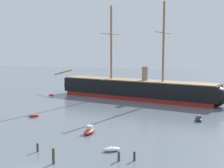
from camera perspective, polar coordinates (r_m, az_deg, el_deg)
tall_ship at (r=90.95m, az=4.59°, el=-0.98°), size 59.41×17.17×28.82m
dinghy_foreground_right at (r=45.50m, az=-0.06°, el=-12.49°), size 2.81×2.39×0.62m
motorboat_near_centre at (r=54.43m, az=-4.41°, el=-9.03°), size 1.66×3.60×1.48m
dinghy_mid_left at (r=69.67m, az=-14.86°, el=-5.90°), size 2.41×2.85×0.63m
motorboat_alongside_stern at (r=66.32m, az=16.41°, el=-6.48°), size 2.18×3.23×1.25m
dinghy_far_left at (r=99.68m, az=-11.63°, el=-2.05°), size 1.86×2.60×0.56m
sailboat_distant_centre at (r=98.49m, az=8.04°, el=-1.95°), size 2.39×4.85×6.07m
mooring_piling_nearest at (r=41.94m, az=4.35°, el=-13.76°), size 0.32×0.32×1.25m
mooring_piling_left_pair at (r=46.49m, az=-14.21°, el=-11.83°), size 0.32×0.32×1.31m
mooring_piling_right_pair at (r=41.74m, az=1.33°, el=-13.82°), size 0.36×0.36×1.29m
mooring_piling_midwater at (r=41.33m, az=-11.28°, el=-13.52°), size 0.38×0.38×2.15m
seagull_in_flight at (r=63.55m, az=-1.88°, el=0.79°), size 0.41×1.20×0.13m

